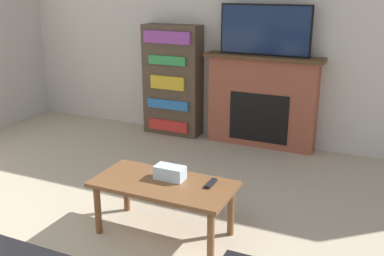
% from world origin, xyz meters
% --- Properties ---
extents(wall_back, '(6.97, 0.06, 2.70)m').
position_xyz_m(wall_back, '(0.00, 4.39, 1.35)').
color(wall_back, beige).
rests_on(wall_back, ground_plane).
extents(fireplace, '(1.31, 0.28, 1.04)m').
position_xyz_m(fireplace, '(0.24, 4.25, 0.52)').
color(fireplace, brown).
rests_on(fireplace, ground_plane).
extents(tv, '(1.00, 0.03, 0.54)m').
position_xyz_m(tv, '(0.24, 4.23, 1.31)').
color(tv, black).
rests_on(tv, fireplace).
extents(coffee_table, '(1.02, 0.51, 0.42)m').
position_xyz_m(coffee_table, '(0.14, 2.08, 0.36)').
color(coffee_table, brown).
rests_on(coffee_table, ground_plane).
extents(tissue_box, '(0.22, 0.12, 0.10)m').
position_xyz_m(tissue_box, '(0.16, 2.15, 0.47)').
color(tissue_box, silver).
rests_on(tissue_box, coffee_table).
extents(remote_control, '(0.04, 0.15, 0.02)m').
position_xyz_m(remote_control, '(0.47, 2.18, 0.43)').
color(remote_control, black).
rests_on(remote_control, coffee_table).
extents(bookshelf, '(0.70, 0.29, 1.32)m').
position_xyz_m(bookshelf, '(-0.87, 4.22, 0.66)').
color(bookshelf, '#4C3D2D').
rests_on(bookshelf, ground_plane).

